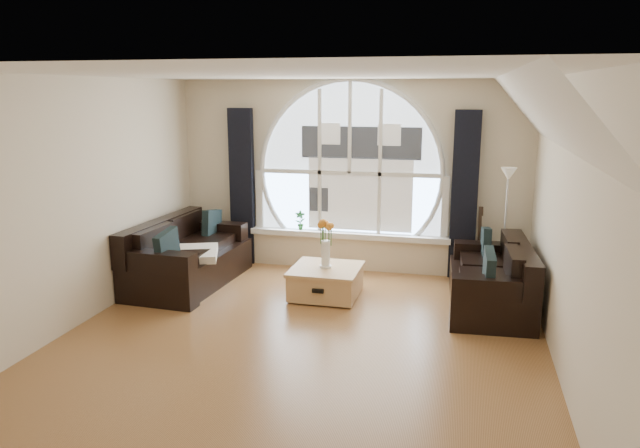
{
  "coord_description": "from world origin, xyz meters",
  "views": [
    {
      "loc": [
        1.56,
        -5.62,
        2.55
      ],
      "look_at": [
        0.0,
        0.9,
        1.05
      ],
      "focal_mm": 33.66,
      "sensor_mm": 36.0,
      "label": 1
    }
  ],
  "objects": [
    {
      "name": "wall_right",
      "position": [
        2.5,
        0.0,
        1.35
      ],
      "size": [
        0.01,
        5.5,
        2.7
      ],
      "primitive_type": "cube",
      "color": "beige",
      "rests_on": "ground"
    },
    {
      "name": "arched_window",
      "position": [
        0.0,
        2.72,
        1.62
      ],
      "size": [
        2.6,
        0.06,
        2.15
      ],
      "primitive_type": "cube",
      "color": "silver",
      "rests_on": "wall_back"
    },
    {
      "name": "coffee_chest",
      "position": [
        -0.05,
        1.41,
        0.21
      ],
      "size": [
        0.86,
        0.86,
        0.42
      ],
      "primitive_type": "cube",
      "rotation": [
        0.0,
        0.0,
        -0.01
      ],
      "color": "tan",
      "rests_on": "ground"
    },
    {
      "name": "window_sill",
      "position": [
        0.0,
        2.65,
        0.51
      ],
      "size": [
        2.9,
        0.22,
        0.08
      ],
      "primitive_type": "cube",
      "color": "white",
      "rests_on": "wall_back"
    },
    {
      "name": "wall_left",
      "position": [
        -2.5,
        0.0,
        1.35
      ],
      "size": [
        0.01,
        5.5,
        2.7
      ],
      "primitive_type": "cube",
      "color": "beige",
      "rests_on": "ground"
    },
    {
      "name": "sofa_left",
      "position": [
        -1.94,
        1.48,
        0.4
      ],
      "size": [
        1.09,
        2.0,
        0.86
      ],
      "primitive_type": "cube",
      "rotation": [
        0.0,
        0.0,
        -0.06
      ],
      "color": "black",
      "rests_on": "ground"
    },
    {
      "name": "curtain_right",
      "position": [
        1.6,
        2.63,
        1.15
      ],
      "size": [
        0.35,
        0.12,
        2.3
      ],
      "primitive_type": "cube",
      "color": "black",
      "rests_on": "ground"
    },
    {
      "name": "curtain_left",
      "position": [
        -1.6,
        2.63,
        1.15
      ],
      "size": [
        0.35,
        0.12,
        2.3
      ],
      "primitive_type": "cube",
      "color": "black",
      "rests_on": "ground"
    },
    {
      "name": "vase_flowers",
      "position": [
        -0.05,
        1.41,
        0.77
      ],
      "size": [
        0.24,
        0.24,
        0.7
      ],
      "primitive_type": "cube",
      "color": "white",
      "rests_on": "coffee_chest"
    },
    {
      "name": "neighbor_house",
      "position": [
        0.15,
        2.71,
        1.5
      ],
      "size": [
        1.7,
        0.02,
        1.5
      ],
      "primitive_type": "cube",
      "color": "silver",
      "rests_on": "wall_back"
    },
    {
      "name": "wall_front",
      "position": [
        0.0,
        -2.75,
        1.35
      ],
      "size": [
        5.0,
        0.01,
        2.7
      ],
      "primitive_type": "cube",
      "color": "beige",
      "rests_on": "ground"
    },
    {
      "name": "throw_blanket",
      "position": [
        -1.72,
        1.22,
        0.5
      ],
      "size": [
        0.71,
        0.71,
        0.1
      ],
      "primitive_type": "cube",
      "rotation": [
        0.0,
        0.0,
        0.35
      ],
      "color": "silver",
      "rests_on": "sofa_left"
    },
    {
      "name": "window_frame",
      "position": [
        0.0,
        2.69,
        1.62
      ],
      "size": [
        2.76,
        0.08,
        2.15
      ],
      "primitive_type": "cube",
      "color": "white",
      "rests_on": "wall_back"
    },
    {
      "name": "floor_lamp",
      "position": [
        2.13,
        2.22,
        0.8
      ],
      "size": [
        0.24,
        0.24,
        1.6
      ],
      "primitive_type": "cube",
      "color": "#B2B2B2",
      "rests_on": "ground"
    },
    {
      "name": "sofa_right",
      "position": [
        1.94,
        1.48,
        0.4
      ],
      "size": [
        0.98,
        1.81,
        0.79
      ],
      "primitive_type": "cube",
      "rotation": [
        0.0,
        0.0,
        0.05
      ],
      "color": "black",
      "rests_on": "ground"
    },
    {
      "name": "attic_slope",
      "position": [
        2.2,
        0.0,
        2.35
      ],
      "size": [
        0.92,
        5.5,
        0.72
      ],
      "primitive_type": "cube",
      "color": "silver",
      "rests_on": "ground"
    },
    {
      "name": "potted_plant",
      "position": [
        -0.72,
        2.65,
        0.69
      ],
      "size": [
        0.17,
        0.14,
        0.28
      ],
      "primitive_type": "imported",
      "rotation": [
        0.0,
        0.0,
        0.28
      ],
      "color": "#1E6023",
      "rests_on": "window_sill"
    },
    {
      "name": "guitar",
      "position": [
        1.82,
        2.47,
        0.53
      ],
      "size": [
        0.38,
        0.27,
        1.06
      ],
      "primitive_type": "cube",
      "rotation": [
        0.0,
        0.0,
        0.09
      ],
      "color": "olive",
      "rests_on": "ground"
    },
    {
      "name": "ceiling",
      "position": [
        0.0,
        0.0,
        2.7
      ],
      "size": [
        5.0,
        5.5,
        0.01
      ],
      "primitive_type": "cube",
      "color": "silver",
      "rests_on": "ground"
    },
    {
      "name": "ground",
      "position": [
        0.0,
        0.0,
        0.0
      ],
      "size": [
        5.0,
        5.5,
        0.01
      ],
      "primitive_type": "cube",
      "color": "brown",
      "rests_on": "ground"
    },
    {
      "name": "wall_back",
      "position": [
        0.0,
        2.75,
        1.35
      ],
      "size": [
        5.0,
        0.01,
        2.7
      ],
      "primitive_type": "cube",
      "color": "beige",
      "rests_on": "ground"
    }
  ]
}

